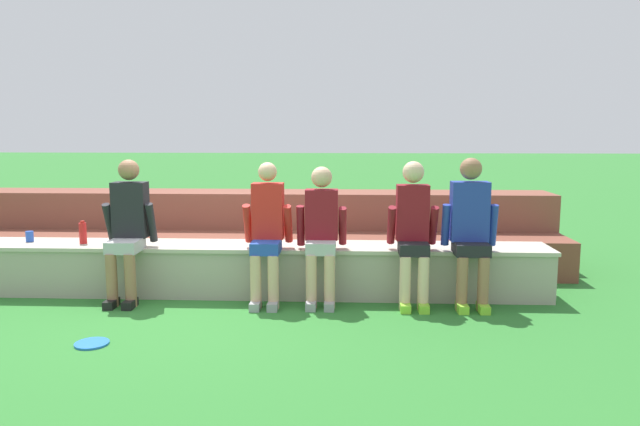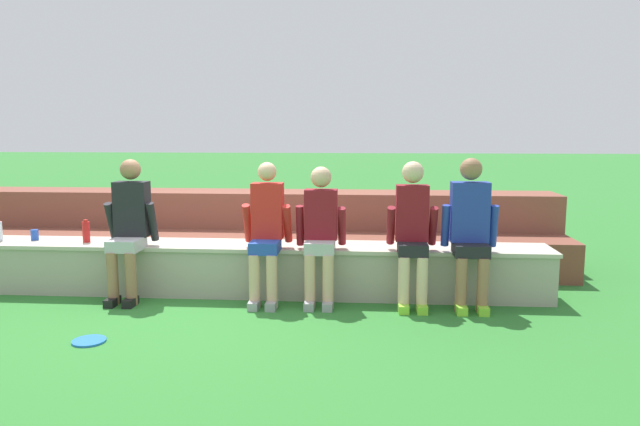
{
  "view_description": "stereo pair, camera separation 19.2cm",
  "coord_description": "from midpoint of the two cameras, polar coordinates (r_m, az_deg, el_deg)",
  "views": [
    {
      "loc": [
        1.48,
        -5.88,
        1.75
      ],
      "look_at": [
        1.19,
        0.29,
        0.89
      ],
      "focal_mm": 33.14,
      "sensor_mm": 36.0,
      "label": 1
    },
    {
      "loc": [
        1.67,
        -5.87,
        1.75
      ],
      "look_at": [
        1.19,
        0.29,
        0.89
      ],
      "focal_mm": 33.14,
      "sensor_mm": 36.0,
      "label": 2
    }
  ],
  "objects": [
    {
      "name": "ground_plane",
      "position": [
        6.33,
        -11.94,
        -8.27
      ],
      "size": [
        80.0,
        80.0,
        0.0
      ],
      "primitive_type": "plane",
      "color": "#2D752D"
    },
    {
      "name": "person_right_of_center",
      "position": [
        5.96,
        8.06,
        -1.51
      ],
      "size": [
        0.5,
        0.55,
        1.45
      ],
      "color": "beige",
      "rests_on": "ground"
    },
    {
      "name": "water_bottle_near_right",
      "position": [
        6.88,
        -22.67,
        -1.79
      ],
      "size": [
        0.08,
        0.08,
        0.25
      ],
      "color": "red",
      "rests_on": "stone_seating_wall"
    },
    {
      "name": "frisbee",
      "position": [
        5.36,
        -22.15,
        -11.6
      ],
      "size": [
        0.28,
        0.28,
        0.02
      ],
      "primitive_type": "cylinder",
      "color": "blue",
      "rests_on": "ground"
    },
    {
      "name": "person_center",
      "position": [
        5.96,
        -0.8,
        -1.71
      ],
      "size": [
        0.51,
        0.53,
        1.39
      ],
      "color": "#DBAD89",
      "rests_on": "ground"
    },
    {
      "name": "stone_seating_wall",
      "position": [
        6.53,
        -11.38,
        -5.15
      ],
      "size": [
        7.22,
        0.61,
        0.54
      ],
      "color": "#A8A08E",
      "rests_on": "ground"
    },
    {
      "name": "person_left_of_center",
      "position": [
        6.01,
        -6.06,
        -1.6
      ],
      "size": [
        0.5,
        0.57,
        1.43
      ],
      "color": "#DBAD89",
      "rests_on": "ground"
    },
    {
      "name": "person_far_left",
      "position": [
        6.4,
        -18.9,
        -1.19
      ],
      "size": [
        0.52,
        0.6,
        1.46
      ],
      "color": "#996B4C",
      "rests_on": "ground"
    },
    {
      "name": "person_far_right",
      "position": [
        6.03,
        13.44,
        -1.3
      ],
      "size": [
        0.55,
        0.53,
        1.48
      ],
      "color": "#996B4C",
      "rests_on": "ground"
    },
    {
      "name": "plastic_cup_middle",
      "position": [
        7.25,
        -26.92,
        -2.03
      ],
      "size": [
        0.08,
        0.08,
        0.12
      ],
      "primitive_type": "cylinder",
      "color": "blue",
      "rests_on": "stone_seating_wall"
    },
    {
      "name": "brick_bleachers",
      "position": [
        7.85,
        -8.92,
        -2.09
      ],
      "size": [
        8.29,
        1.41,
        0.94
      ],
      "color": "brown",
      "rests_on": "ground"
    }
  ]
}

